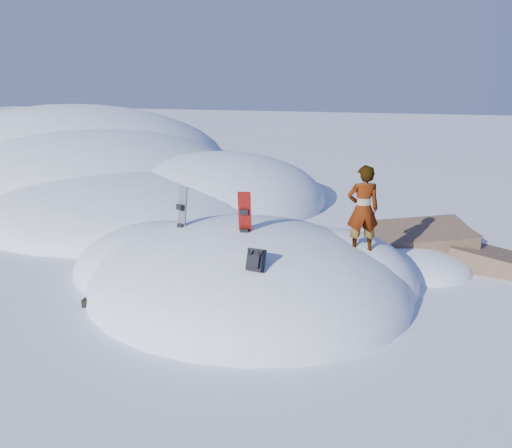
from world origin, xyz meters
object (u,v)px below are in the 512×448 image
(snowboard_red, at_px, (245,224))
(person, at_px, (363,209))
(backpack, at_px, (256,260))
(snowboard_dark, at_px, (181,219))

(snowboard_red, relative_size, person, 0.77)
(snowboard_red, height_order, backpack, snowboard_red)
(snowboard_red, distance_m, person, 2.36)
(snowboard_dark, distance_m, backpack, 2.64)
(person, bearing_deg, snowboard_dark, -12.54)
(snowboard_red, relative_size, snowboard_dark, 0.97)
(snowboard_dark, xyz_separation_m, backpack, (2.13, -1.56, -0.16))
(snowboard_dark, distance_m, person, 3.79)
(snowboard_red, height_order, person, person)
(snowboard_dark, relative_size, backpack, 2.97)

